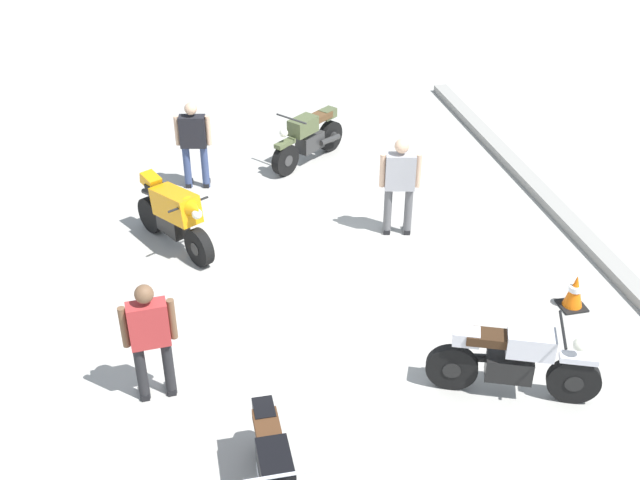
{
  "coord_description": "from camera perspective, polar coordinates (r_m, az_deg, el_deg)",
  "views": [
    {
      "loc": [
        9.28,
        -1.9,
        6.73
      ],
      "look_at": [
        -0.03,
        0.18,
        0.75
      ],
      "focal_mm": 43.85,
      "sensor_mm": 36.0,
      "label": 1
    }
  ],
  "objects": [
    {
      "name": "ground_plane",
      "position": [
        11.62,
        -0.83,
        -3.31
      ],
      "size": [
        40.0,
        40.0,
        0.0
      ],
      "primitive_type": "plane",
      "color": "#ADAAA3"
    },
    {
      "name": "curb_edge",
      "position": [
        13.14,
        19.21,
        -0.33
      ],
      "size": [
        14.0,
        0.3,
        0.15
      ],
      "primitive_type": "cube",
      "color": "gray",
      "rests_on": "ground"
    },
    {
      "name": "motorcycle_orange_sportbike",
      "position": [
        12.41,
        -10.61,
        1.86
      ],
      "size": [
        1.8,
        1.11,
        1.14
      ],
      "rotation": [
        0.0,
        0.0,
        0.5
      ],
      "color": "black",
      "rests_on": "ground"
    },
    {
      "name": "motorcycle_olive_vintage",
      "position": [
        14.96,
        -0.82,
        7.43
      ],
      "size": [
        1.35,
        1.62,
        1.07
      ],
      "rotation": [
        0.0,
        0.0,
        5.39
      ],
      "color": "black",
      "rests_on": "ground"
    },
    {
      "name": "motorcycle_black_cruiser",
      "position": [
        8.25,
        -3.36,
        -16.78
      ],
      "size": [
        2.09,
        0.7,
        1.09
      ],
      "rotation": [
        0.0,
        0.0,
        6.27
      ],
      "color": "black",
      "rests_on": "ground"
    },
    {
      "name": "motorcycle_silver_cruiser",
      "position": [
        9.76,
        13.92,
        -8.56
      ],
      "size": [
        0.99,
        1.98,
        1.09
      ],
      "rotation": [
        0.0,
        0.0,
        1.19
      ],
      "color": "black",
      "rests_on": "ground"
    },
    {
      "name": "person_in_red_shirt",
      "position": [
        9.4,
        -12.3,
        -6.84
      ],
      "size": [
        0.33,
        0.64,
        1.65
      ],
      "rotation": [
        0.0,
        0.0,
        3.2
      ],
      "color": "#262628",
      "rests_on": "ground"
    },
    {
      "name": "person_in_gray_shirt",
      "position": [
        12.44,
        5.84,
        4.29
      ],
      "size": [
        0.4,
        0.65,
        1.69
      ],
      "rotation": [
        0.0,
        0.0,
        2.91
      ],
      "color": "#59595B",
      "rests_on": "ground"
    },
    {
      "name": "person_in_black_shirt",
      "position": [
        14.02,
        -9.21,
        7.19
      ],
      "size": [
        0.39,
        0.64,
        1.63
      ],
      "rotation": [
        0.0,
        0.0,
        2.93
      ],
      "color": "#384772",
      "rests_on": "ground"
    },
    {
      "name": "traffic_cone",
      "position": [
        11.61,
        18.09,
        -3.61
      ],
      "size": [
        0.36,
        0.36,
        0.53
      ],
      "color": "black",
      "rests_on": "ground"
    }
  ]
}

